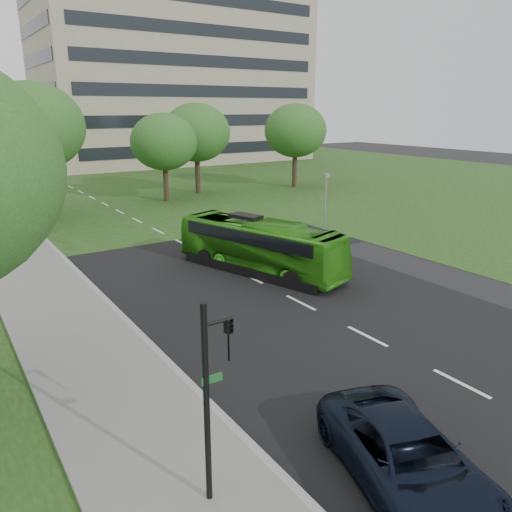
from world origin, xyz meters
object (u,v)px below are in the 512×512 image
at_px(office_building, 175,79).
at_px(tree_park_c, 164,142).
at_px(tree_park_e, 295,131).
at_px(bus, 260,246).
at_px(suv, 408,459).
at_px(camera_pole, 326,194).
at_px(traffic_light, 213,390).
at_px(tree_park_b, 31,127).
at_px(tree_park_d, 196,133).
at_px(sedan, 280,235).

height_order(office_building, tree_park_c, office_building).
distance_m(tree_park_e, bus, 29.76).
xyz_separation_m(tree_park_e, suv, (-25.20, -36.90, -5.18)).
height_order(office_building, suv, office_building).
xyz_separation_m(bus, camera_pole, (9.00, 5.26, 1.18)).
bearing_deg(camera_pole, traffic_light, -113.92).
bearing_deg(tree_park_b, suv, -88.57).
distance_m(tree_park_c, tree_park_d, 5.23).
relative_size(tree_park_c, traffic_light, 1.69).
distance_m(sedan, suv, 20.37).
bearing_deg(camera_pole, tree_park_c, 128.43).
relative_size(office_building, traffic_light, 8.63).
bearing_deg(sedan, office_building, -26.36).
relative_size(office_building, tree_park_b, 3.95).
distance_m(tree_park_e, suv, 44.99).
bearing_deg(tree_park_d, office_building, 68.49).
distance_m(office_building, tree_park_d, 33.99).
relative_size(tree_park_e, sedan, 1.89).
relative_size(tree_park_b, sedan, 2.21).
relative_size(tree_park_b, traffic_light, 2.19).
relative_size(bus, suv, 1.82).
bearing_deg(office_building, traffic_light, -114.26).
distance_m(tree_park_e, traffic_light, 45.48).
height_order(tree_park_d, suv, tree_park_d).
height_order(tree_park_b, sedan, tree_park_b).
height_order(bus, sedan, bus).
distance_m(tree_park_c, traffic_light, 37.15).
bearing_deg(tree_park_c, tree_park_b, -173.80).
bearing_deg(office_building, suv, -110.99).
xyz_separation_m(office_building, sedan, (-17.31, -51.96, -11.74)).
xyz_separation_m(tree_park_e, sedan, (-15.67, -18.90, -5.16)).
height_order(suv, traffic_light, traffic_light).
relative_size(sedan, traffic_light, 0.99).
xyz_separation_m(tree_park_b, traffic_light, (-2.90, -33.18, -4.12)).
relative_size(office_building, suv, 7.56).
bearing_deg(tree_park_c, suv, -105.51).
bearing_deg(tree_park_b, tree_park_e, 3.78).
bearing_deg(suv, tree_park_b, 108.73).
bearing_deg(tree_park_c, tree_park_e, 2.02).
height_order(tree_park_b, tree_park_c, tree_park_b).
bearing_deg(tree_park_e, office_building, 87.16).
bearing_deg(tree_park_d, tree_park_b, -166.39).
bearing_deg(tree_park_b, sedan, -58.77).
distance_m(tree_park_e, sedan, 25.09).
bearing_deg(sedan, tree_park_c, -9.68).
height_order(office_building, traffic_light, office_building).
bearing_deg(bus, camera_pole, 13.48).
distance_m(office_building, bus, 60.11).
xyz_separation_m(tree_park_d, camera_pole, (0.27, -18.93, -3.38)).
bearing_deg(tree_park_e, tree_park_d, 169.15).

